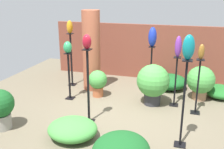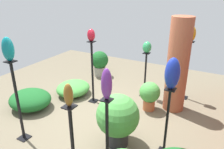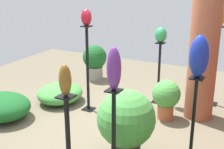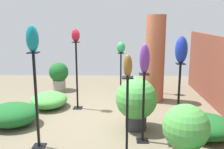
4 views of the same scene
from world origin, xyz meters
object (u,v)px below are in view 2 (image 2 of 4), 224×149
at_px(art_vase_cobalt, 172,74).
at_px(potted_plant_back_center, 150,94).
at_px(pedestal_amber, 187,73).
at_px(art_vase_bronze, 68,95).
at_px(potted_plant_mid_left, 100,62).
at_px(art_vase_teal, 8,49).
at_px(art_vase_jade, 147,47).
at_px(pedestal_ruby, 93,75).
at_px(pedestal_cobalt, 167,125).
at_px(art_vase_ruby, 91,35).
at_px(pedestal_teal, 18,105).
at_px(art_vase_violet, 107,84).
at_px(pedestal_bronze, 73,147).
at_px(pedestal_violet, 107,135).
at_px(potted_plant_walkway_edge, 118,117).
at_px(brick_pillar, 178,66).
at_px(art_vase_amber, 192,34).
at_px(pedestal_jade, 145,77).

distance_m(art_vase_cobalt, potted_plant_back_center, 1.77).
bearing_deg(pedestal_amber, art_vase_bronze, -14.71).
bearing_deg(potted_plant_mid_left, art_vase_teal, 6.72).
bearing_deg(art_vase_jade, art_vase_teal, -26.27).
bearing_deg(pedestal_amber, pedestal_ruby, -56.54).
distance_m(art_vase_teal, potted_plant_mid_left, 3.60).
xyz_separation_m(pedestal_cobalt, art_vase_ruby, (-0.93, -2.06, 1.10)).
xyz_separation_m(art_vase_cobalt, potted_plant_mid_left, (-2.45, -2.81, -1.01)).
relative_size(pedestal_cobalt, potted_plant_back_center, 1.79).
bearing_deg(pedestal_cobalt, pedestal_amber, -176.53).
xyz_separation_m(pedestal_amber, pedestal_teal, (3.11, -2.28, 0.03)).
xyz_separation_m(art_vase_jade, art_vase_ruby, (0.90, -1.00, 0.36)).
relative_size(pedestal_cobalt, pedestal_teal, 0.79).
distance_m(art_vase_violet, art_vase_teal, 1.73).
bearing_deg(art_vase_violet, art_vase_bronze, -30.58).
bearing_deg(potted_plant_mid_left, pedestal_bronze, 26.47).
relative_size(pedestal_violet, potted_plant_walkway_edge, 1.21).
height_order(brick_pillar, art_vase_ruby, brick_pillar).
height_order(pedestal_bronze, pedestal_cobalt, pedestal_bronze).
distance_m(pedestal_bronze, art_vase_violet, 1.01).
bearing_deg(pedestal_ruby, pedestal_bronze, 26.60).
distance_m(pedestal_violet, art_vase_violet, 0.87).
distance_m(pedestal_bronze, art_vase_cobalt, 1.79).
height_order(art_vase_ruby, art_vase_teal, art_vase_teal).
bearing_deg(pedestal_ruby, brick_pillar, 108.96).
bearing_deg(potted_plant_walkway_edge, potted_plant_back_center, 176.26).
height_order(art_vase_bronze, art_vase_cobalt, art_vase_cobalt).
xyz_separation_m(pedestal_teal, art_vase_teal, (0.00, 0.00, 1.02)).
distance_m(pedestal_amber, art_vase_teal, 3.99).
relative_size(art_vase_violet, art_vase_bronze, 1.47).
relative_size(pedestal_cobalt, pedestal_amber, 0.83).
relative_size(pedestal_cobalt, art_vase_amber, 3.49).
bearing_deg(pedestal_jade, pedestal_teal, -26.27).
xyz_separation_m(pedestal_bronze, art_vase_teal, (-0.25, -1.40, 1.18)).
xyz_separation_m(pedestal_amber, potted_plant_mid_left, (-0.24, -2.68, -0.23)).
bearing_deg(art_vase_jade, potted_plant_mid_left, -109.38).
bearing_deg(art_vase_jade, art_vase_ruby, -47.85).
height_order(brick_pillar, potted_plant_mid_left, brick_pillar).
bearing_deg(brick_pillar, pedestal_teal, -41.46).
bearing_deg(potted_plant_back_center, pedestal_amber, 149.32).
bearing_deg(pedestal_violet, potted_plant_mid_left, -146.37).
xyz_separation_m(art_vase_jade, potted_plant_mid_left, (-0.61, -1.74, -0.84)).
distance_m(art_vase_cobalt, art_vase_teal, 2.59).
height_order(art_vase_amber, potted_plant_mid_left, art_vase_amber).
relative_size(pedestal_violet, pedestal_amber, 0.79).
bearing_deg(art_vase_jade, pedestal_amber, 111.80).
distance_m(art_vase_cobalt, art_vase_jade, 2.13).
distance_m(pedestal_violet, art_vase_bronze, 1.01).
relative_size(pedestal_amber, art_vase_teal, 3.68).
distance_m(art_vase_cobalt, art_vase_amber, 2.22).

